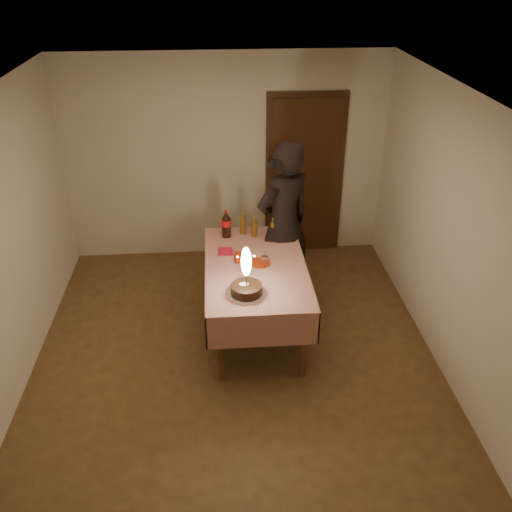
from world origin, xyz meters
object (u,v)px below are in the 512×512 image
object	(u,v)px
dining_table	(256,274)
birthday_cake	(246,283)
red_plate	(260,263)
cola_bottle	(226,224)
clear_cup	(264,260)
amber_bottle_mid	(255,226)
photographer	(283,224)
amber_bottle_left	(243,224)
red_cup	(238,257)
amber_bottle_right	(273,229)

from	to	relation	value
dining_table	birthday_cake	bearing A→B (deg)	-103.67
red_plate	cola_bottle	xyz separation A→B (m)	(-0.32, 0.61, 0.15)
red_plate	birthday_cake	bearing A→B (deg)	-107.39
clear_cup	dining_table	bearing A→B (deg)	-169.66
amber_bottle_mid	photographer	xyz separation A→B (m)	(0.32, -0.01, 0.02)
cola_bottle	birthday_cake	bearing A→B (deg)	-82.62
amber_bottle_left	clear_cup	bearing A→B (deg)	-75.76
cola_bottle	red_plate	bearing A→B (deg)	-62.32
red_plate	red_cup	distance (m)	0.23
amber_bottle_right	amber_bottle_mid	distance (m)	0.21
red_plate	amber_bottle_mid	bearing A→B (deg)	90.97
red_cup	amber_bottle_mid	distance (m)	0.59
clear_cup	amber_bottle_mid	xyz separation A→B (m)	(-0.05, 0.62, 0.07)
dining_table	cola_bottle	distance (m)	0.75
red_cup	amber_bottle_left	size ratio (longest dim) A/B	0.39
amber_bottle_mid	amber_bottle_left	bearing A→B (deg)	146.82
red_cup	photographer	world-z (taller)	photographer
dining_table	clear_cup	size ratio (longest dim) A/B	19.11
dining_table	clear_cup	xyz separation A→B (m)	(0.09, 0.02, 0.15)
clear_cup	amber_bottle_left	world-z (taller)	amber_bottle_left
clear_cup	cola_bottle	xyz separation A→B (m)	(-0.36, 0.63, 0.11)
red_plate	amber_bottle_right	bearing A→B (deg)	70.27
clear_cup	amber_bottle_left	size ratio (longest dim) A/B	0.35
red_plate	red_cup	xyz separation A→B (m)	(-0.22, 0.05, 0.05)
clear_cup	amber_bottle_right	world-z (taller)	amber_bottle_right
dining_table	photographer	xyz separation A→B (m)	(0.35, 0.62, 0.25)
birthday_cake	cola_bottle	size ratio (longest dim) A/B	1.54
red_cup	dining_table	bearing A→B (deg)	-26.52
cola_bottle	photographer	size ratio (longest dim) A/B	0.17
cola_bottle	dining_table	bearing A→B (deg)	-67.08
dining_table	amber_bottle_mid	distance (m)	0.67
cola_bottle	red_cup	bearing A→B (deg)	-79.82
amber_bottle_right	photographer	xyz separation A→B (m)	(0.12, 0.07, 0.02)
birthday_cake	amber_bottle_right	bearing A→B (deg)	71.46
birthday_cake	cola_bottle	bearing A→B (deg)	97.38
amber_bottle_mid	cola_bottle	bearing A→B (deg)	177.51
amber_bottle_mid	red_cup	bearing A→B (deg)	-110.97
clear_cup	cola_bottle	size ratio (longest dim) A/B	0.28
amber_bottle_mid	clear_cup	bearing A→B (deg)	-84.94
cola_bottle	amber_bottle_right	xyz separation A→B (m)	(0.50, -0.10, -0.03)
clear_cup	amber_bottle_right	distance (m)	0.55
birthday_cake	amber_bottle_left	size ratio (longest dim) A/B	1.92
clear_cup	red_plate	bearing A→B (deg)	156.53
amber_bottle_mid	photographer	bearing A→B (deg)	-2.43
dining_table	red_plate	bearing A→B (deg)	37.44
birthday_cake	red_cup	world-z (taller)	birthday_cake
amber_bottle_right	photographer	distance (m)	0.14
dining_table	photographer	bearing A→B (deg)	60.28
cola_bottle	photographer	bearing A→B (deg)	-2.46
clear_cup	red_cup	bearing A→B (deg)	165.25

